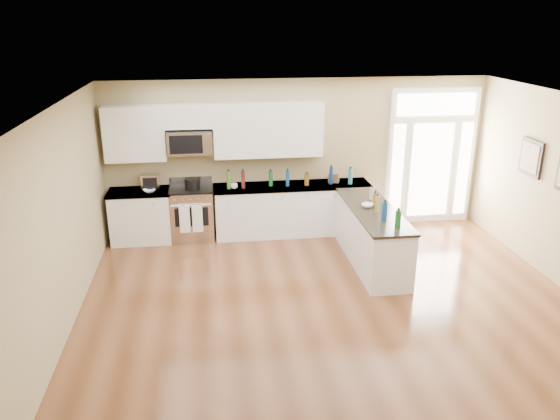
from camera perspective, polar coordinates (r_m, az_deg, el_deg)
name	(u,v)px	position (r m, az deg, el deg)	size (l,w,h in m)	color
ground	(350,342)	(7.03, 7.28, -13.56)	(8.00, 8.00, 0.00)	#5B3219
room_shell	(356,214)	(6.27, 7.94, -0.37)	(8.00, 8.00, 8.00)	tan
back_cabinet_left	(142,218)	(10.03, -14.25, -0.77)	(1.10, 0.66, 0.94)	white
back_cabinet_right	(292,211)	(10.06, 1.26, -0.08)	(2.85, 0.66, 0.94)	white
peninsula_cabinet	(371,238)	(8.98, 9.53, -2.88)	(0.69, 2.32, 0.94)	white
upper_cabinet_left	(135,134)	(9.77, -14.95, 7.72)	(1.04, 0.33, 0.95)	white
upper_cabinet_right	(268,130)	(9.75, -1.24, 8.35)	(1.94, 0.33, 0.95)	white
upper_cabinet_short	(188,116)	(9.65, -9.54, 9.63)	(0.82, 0.33, 0.40)	white
microwave	(190,142)	(9.69, -9.41, 7.03)	(0.78, 0.41, 0.42)	silver
entry_door	(431,157)	(10.79, 15.48, 5.37)	(1.70, 0.10, 2.60)	white
wall_art_near	(531,157)	(9.61, 24.75, 5.01)	(0.05, 0.58, 0.58)	black
kitchen_range	(192,213)	(9.94, -9.17, -0.32)	(0.76, 0.68, 1.08)	silver
stockpot	(192,183)	(9.71, -9.15, 2.76)	(0.27, 0.27, 0.21)	black
toaster_oven	(151,181)	(9.91, -13.37, 2.93)	(0.31, 0.24, 0.27)	silver
cardboard_box	(334,178)	(10.10, 5.64, 3.36)	(0.19, 0.14, 0.16)	brown
bowl_left	(149,191)	(9.75, -13.50, 1.97)	(0.20, 0.20, 0.05)	white
bowl_peninsula	(367,205)	(8.83, 9.12, 0.47)	(0.19, 0.19, 0.06)	white
cup_counter	(234,186)	(9.70, -4.82, 2.51)	(0.12, 0.12, 0.09)	white
counter_bottles	(323,189)	(9.22, 4.54, 2.18)	(2.42, 2.35, 0.32)	#19591E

